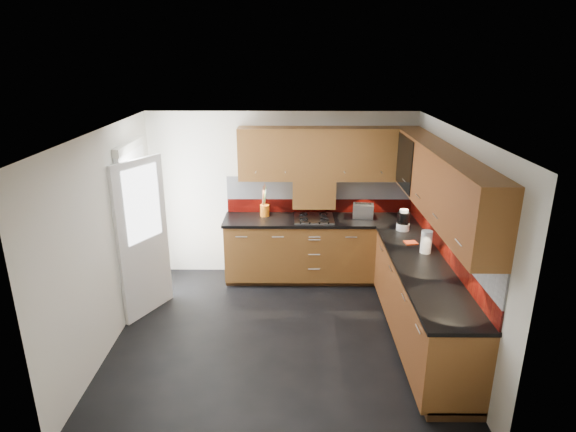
{
  "coord_description": "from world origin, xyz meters",
  "views": [
    {
      "loc": [
        0.13,
        -4.91,
        3.17
      ],
      "look_at": [
        0.09,
        0.65,
        1.27
      ],
      "focal_mm": 30.0,
      "sensor_mm": 36.0,
      "label": 1
    }
  ],
  "objects_px": {
    "toaster": "(363,211)",
    "food_processor": "(403,221)",
    "gas_hob": "(314,218)",
    "utensil_pot": "(265,209)"
  },
  "relations": [
    {
      "from": "gas_hob",
      "to": "toaster",
      "type": "relative_size",
      "value": 1.8
    },
    {
      "from": "utensil_pot",
      "to": "food_processor",
      "type": "bearing_deg",
      "value": -17.0
    },
    {
      "from": "utensil_pot",
      "to": "food_processor",
      "type": "height_order",
      "value": "utensil_pot"
    },
    {
      "from": "gas_hob",
      "to": "toaster",
      "type": "xyz_separation_m",
      "value": [
        0.7,
        0.08,
        0.09
      ]
    },
    {
      "from": "gas_hob",
      "to": "utensil_pot",
      "type": "distance_m",
      "value": 0.72
    },
    {
      "from": "utensil_pot",
      "to": "toaster",
      "type": "xyz_separation_m",
      "value": [
        1.4,
        -0.07,
        -0.0
      ]
    },
    {
      "from": "toaster",
      "to": "food_processor",
      "type": "distance_m",
      "value": 0.68
    },
    {
      "from": "gas_hob",
      "to": "utensil_pot",
      "type": "relative_size",
      "value": 1.17
    },
    {
      "from": "gas_hob",
      "to": "toaster",
      "type": "bearing_deg",
      "value": 6.2
    },
    {
      "from": "gas_hob",
      "to": "food_processor",
      "type": "xyz_separation_m",
      "value": [
        1.15,
        -0.42,
        0.12
      ]
    }
  ]
}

